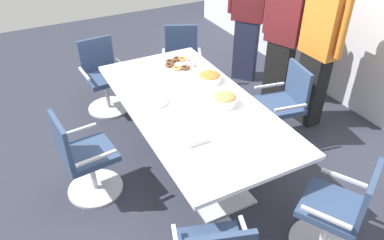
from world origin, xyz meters
TOP-DOWN VIEW (x-y plane):
  - ground_plane at (0.00, 0.00)m, footprint 10.00×10.00m
  - back_wall at (0.00, 2.40)m, footprint 8.00×0.10m
  - conference_table at (0.00, 0.00)m, footprint 2.40×1.20m
  - office_chair_0 at (-1.44, 0.58)m, footprint 0.72×0.72m
  - office_chair_1 at (-1.52, -0.49)m, footprint 0.58×0.58m
  - office_chair_2 at (-0.06, -1.10)m, footprint 0.59×0.59m
  - office_chair_4 at (1.51, 0.51)m, footprint 0.74×0.74m
  - office_chair_5 at (0.08, 1.10)m, footprint 0.63×0.63m
  - person_standing_0 at (-1.38, 1.59)m, footprint 0.51×0.46m
  - person_standing_1 at (-0.70, 1.66)m, footprint 0.59×0.37m
  - person_standing_2 at (-0.06, 1.64)m, footprint 0.61×0.24m
  - snack_bowl_cookies at (0.16, 0.28)m, footprint 0.25×0.25m
  - snack_bowl_pretzels at (-0.31, 0.37)m, footprint 0.26×0.26m
  - donut_platter at (-0.80, 0.26)m, footprint 0.36×0.36m
  - plate_stack at (-0.16, -0.31)m, footprint 0.23×0.23m
  - napkin_pile at (0.52, -0.25)m, footprint 0.19×0.19m

SIDE VIEW (x-z plane):
  - ground_plane at x=0.00m, z-range -0.01..0.00m
  - office_chair_0 at x=-1.44m, z-range -0.05..0.86m
  - office_chair_1 at x=-1.52m, z-range -0.05..0.86m
  - office_chair_2 at x=-0.06m, z-range -0.05..0.86m
  - office_chair_4 at x=1.51m, z-range -0.05..0.86m
  - office_chair_5 at x=0.08m, z-range -0.05..0.86m
  - conference_table at x=0.00m, z-range 0.25..1.00m
  - plate_stack at x=-0.16m, z-range 0.75..0.79m
  - donut_platter at x=-0.80m, z-range 0.75..0.79m
  - napkin_pile at x=0.52m, z-range 0.75..0.80m
  - snack_bowl_pretzels at x=-0.31m, z-range 0.75..0.85m
  - snack_bowl_cookies at x=0.16m, z-range 0.75..0.87m
  - person_standing_1 at x=-0.70m, z-range 0.03..1.73m
  - person_standing_0 at x=-1.38m, z-range 0.05..1.92m
  - person_standing_2 at x=-0.06m, z-range 0.05..1.93m
  - back_wall at x=0.00m, z-range 0.00..2.80m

